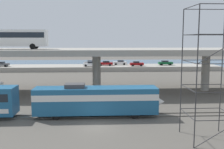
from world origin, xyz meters
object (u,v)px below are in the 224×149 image
object	(u,v)px
train_locomotive	(102,99)
scaffolding_tower	(211,70)
transit_bus_on_overpass	(12,37)
parked_car_4	(120,62)
parked_car_1	(2,64)
parked_car_5	(90,64)
parked_car_0	(91,63)
parked_car_6	(105,63)
parked_car_2	(165,63)
parked_car_3	(137,64)

from	to	relation	value
train_locomotive	scaffolding_tower	bearing A→B (deg)	-39.87
transit_bus_on_overpass	parked_car_4	xyz separation A→B (m)	(22.08, 37.57, -7.78)
parked_car_1	parked_car_5	size ratio (longest dim) A/B	1.02
scaffolding_tower	parked_car_0	xyz separation A→B (m)	(-12.61, 61.19, -4.61)
parked_car_5	parked_car_1	bearing A→B (deg)	-1.07
transit_bus_on_overpass	parked_car_4	world-z (taller)	transit_bus_on_overpass
parked_car_5	parked_car_4	bearing A→B (deg)	-155.31
scaffolding_tower	parked_car_6	world-z (taller)	scaffolding_tower
train_locomotive	parked_car_1	xyz separation A→B (m)	(-29.41, 49.11, -0.05)
parked_car_2	parked_car_3	size ratio (longest dim) A/B	1.08
scaffolding_tower	parked_car_1	world-z (taller)	scaffolding_tower
transit_bus_on_overpass	scaffolding_tower	bearing A→B (deg)	-43.07
parked_car_2	parked_car_5	size ratio (longest dim) A/B	1.10
parked_car_1	parked_car_2	size ratio (longest dim) A/B	0.92
train_locomotive	parked_car_3	world-z (taller)	train_locomotive
parked_car_1	parked_car_5	bearing A→B (deg)	-1.07
parked_car_5	scaffolding_tower	bearing A→B (deg)	102.75
train_locomotive	parked_car_0	world-z (taller)	train_locomotive
train_locomotive	parked_car_5	xyz separation A→B (m)	(-2.83, 48.62, -0.05)
parked_car_3	parked_car_4	size ratio (longest dim) A/B	0.95
parked_car_5	parked_car_2	bearing A→B (deg)	-174.26
train_locomotive	parked_car_3	xyz separation A→B (m)	(11.43, 48.65, -0.05)
parked_car_3	parked_car_4	xyz separation A→B (m)	(-4.77, 4.34, 0.00)
parked_car_1	parked_car_6	size ratio (longest dim) A/B	0.90
scaffolding_tower	parked_car_4	xyz separation A→B (m)	(-3.41, 61.40, -4.61)
train_locomotive	parked_car_4	xyz separation A→B (m)	(6.67, 52.98, -0.05)
scaffolding_tower	parked_car_5	bearing A→B (deg)	102.75
scaffolding_tower	parked_car_2	xyz separation A→B (m)	(10.89, 59.43, -4.61)
train_locomotive	parked_car_3	distance (m)	49.97
transit_bus_on_overpass	parked_car_1	size ratio (longest dim) A/B	2.90
parked_car_0	parked_car_4	distance (m)	9.20
scaffolding_tower	parked_car_0	world-z (taller)	scaffolding_tower
parked_car_4	transit_bus_on_overpass	bearing A→B (deg)	59.56
parked_car_0	parked_car_2	xyz separation A→B (m)	(23.50, -1.76, -0.00)
scaffolding_tower	parked_car_2	size ratio (longest dim) A/B	2.82
parked_car_1	parked_car_3	xyz separation A→B (m)	(40.84, -0.47, 0.00)
transit_bus_on_overpass	parked_car_0	xyz separation A→B (m)	(12.88, 37.36, -7.78)
train_locomotive	parked_car_5	distance (m)	48.70
parked_car_1	train_locomotive	bearing A→B (deg)	-59.09
parked_car_5	parked_car_6	xyz separation A→B (m)	(4.72, 1.86, 0.00)
parked_car_1	parked_car_5	xyz separation A→B (m)	(26.58, -0.49, 0.00)
parked_car_2	parked_car_6	xyz separation A→B (m)	(-19.08, -0.53, 0.00)
transit_bus_on_overpass	parked_car_2	bearing A→B (deg)	44.38
transit_bus_on_overpass	parked_car_6	distance (m)	39.87
parked_car_6	train_locomotive	bearing A→B (deg)	87.86
train_locomotive	parked_car_6	bearing A→B (deg)	87.86
transit_bus_on_overpass	scaffolding_tower	distance (m)	35.03
parked_car_2	parked_car_5	distance (m)	23.92
parked_car_5	parked_car_0	bearing A→B (deg)	-94.10
parked_car_0	parked_car_2	bearing A→B (deg)	-4.29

